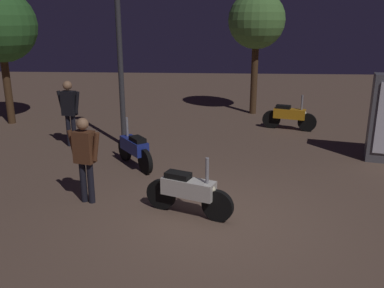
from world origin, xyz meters
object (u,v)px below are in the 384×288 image
streetlamp_near (119,34)px  motorcycle_white_foreground (188,192)px  person_bystander_far (85,153)px  person_rider_beside (69,108)px  motorcycle_blue_parked_left (134,149)px  motorcycle_orange_parked_right (289,116)px

streetlamp_near → motorcycle_white_foreground: bearing=-63.2°
person_bystander_far → streetlamp_near: 4.14m
person_bystander_far → motorcycle_white_foreground: bearing=92.6°
motorcycle_white_foreground → streetlamp_near: size_ratio=0.34×
motorcycle_white_foreground → person_rider_beside: (-3.43, 3.88, 0.63)m
motorcycle_blue_parked_left → person_bystander_far: bearing=129.3°
person_bystander_far → streetlamp_near: streetlamp_near is taller
motorcycle_blue_parked_left → streetlamp_near: (-0.62, 1.66, 2.52)m
person_rider_beside → motorcycle_blue_parked_left: bearing=-114.7°
motorcycle_white_foreground → person_rider_beside: bearing=153.6°
motorcycle_blue_parked_left → person_rider_beside: bearing=16.9°
motorcycle_blue_parked_left → motorcycle_orange_parked_right: (4.13, 3.63, 0.00)m
motorcycle_blue_parked_left → person_bystander_far: size_ratio=0.85×
motorcycle_blue_parked_left → streetlamp_near: streetlamp_near is taller
motorcycle_white_foreground → motorcycle_orange_parked_right: (2.71, 6.01, 0.00)m
motorcycle_blue_parked_left → person_rider_beside: size_ratio=0.78×
motorcycle_orange_parked_right → person_rider_beside: 6.53m
motorcycle_white_foreground → streetlamp_near: 5.18m
streetlamp_near → person_rider_beside: bearing=-173.3°
motorcycle_blue_parked_left → person_bystander_far: 2.11m
person_rider_beside → streetlamp_near: size_ratio=0.39×
motorcycle_white_foreground → person_bystander_far: bearing=-169.8°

